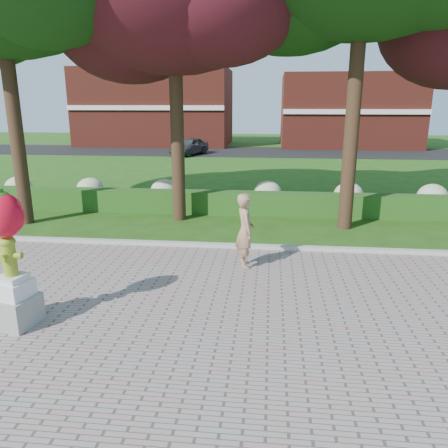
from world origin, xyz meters
name	(u,v)px	position (x,y,z in m)	size (l,w,h in m)	color
ground	(215,295)	(0.00, 0.00, 0.00)	(100.00, 100.00, 0.00)	#224711
walkway	(174,431)	(0.00, -4.00, 0.02)	(40.00, 14.00, 0.04)	gray
curb	(229,246)	(0.00, 3.00, 0.07)	(40.00, 0.18, 0.15)	#ADADA5
lawn_hedge	(239,203)	(0.00, 7.00, 0.40)	(24.00, 0.70, 0.80)	#1C4814
hydrangea_row	(256,194)	(0.57, 8.00, 0.55)	(20.10, 1.10, 0.99)	#AFAF86
street	(258,152)	(0.00, 28.00, 0.01)	(50.00, 8.00, 0.02)	black
building_left	(156,107)	(-10.00, 34.00, 3.50)	(14.00, 8.00, 7.00)	maroon
building_right	(348,111)	(8.00, 34.00, 3.20)	(12.00, 8.00, 6.40)	maroon
hydrant_sculpture	(9,256)	(-3.35, -1.72, 1.35)	(0.80, 0.80, 2.48)	gray
woman	(245,231)	(0.52, 1.62, 0.94)	(0.66, 0.43, 1.81)	#A37B5D
parked_car	(189,146)	(-5.20, 25.17, 0.68)	(1.57, 3.90, 1.33)	#3A3B41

